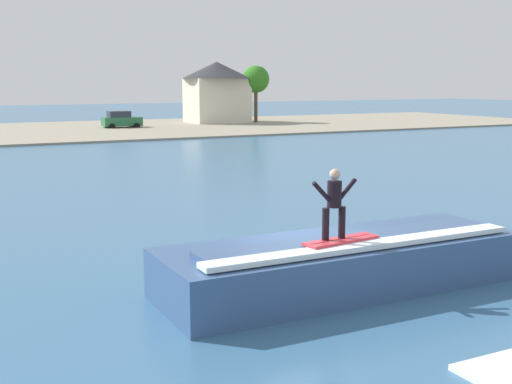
{
  "coord_description": "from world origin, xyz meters",
  "views": [
    {
      "loc": [
        -8.03,
        -13.64,
        4.83
      ],
      "look_at": [
        0.59,
        3.3,
        1.62
      ],
      "focal_mm": 46.01,
      "sensor_mm": 36.0,
      "label": 1
    }
  ],
  "objects_px": {
    "surfboard": "(341,240)",
    "house_gabled_white": "(217,89)",
    "car_far_shore": "(121,120)",
    "tree_short_bushy": "(256,80)",
    "surfer": "(334,200)",
    "wave_crest": "(343,263)"
  },
  "relations": [
    {
      "from": "surfboard",
      "to": "house_gabled_white",
      "type": "xyz_separation_m",
      "value": [
        22.38,
        58.13,
        2.71
      ]
    },
    {
      "from": "car_far_shore",
      "to": "tree_short_bushy",
      "type": "bearing_deg",
      "value": 5.63
    },
    {
      "from": "surfboard",
      "to": "tree_short_bushy",
      "type": "relative_size",
      "value": 0.29
    },
    {
      "from": "surfer",
      "to": "tree_short_bushy",
      "type": "bearing_deg",
      "value": 64.65
    },
    {
      "from": "surfer",
      "to": "surfboard",
      "type": "bearing_deg",
      "value": -28.13
    },
    {
      "from": "wave_crest",
      "to": "car_far_shore",
      "type": "distance_m",
      "value": 54.97
    },
    {
      "from": "wave_crest",
      "to": "surfer",
      "type": "bearing_deg",
      "value": -142.16
    },
    {
      "from": "wave_crest",
      "to": "house_gabled_white",
      "type": "bearing_deg",
      "value": 69.15
    },
    {
      "from": "surfboard",
      "to": "car_far_shore",
      "type": "distance_m",
      "value": 55.59
    },
    {
      "from": "surfer",
      "to": "tree_short_bushy",
      "type": "height_order",
      "value": "tree_short_bushy"
    },
    {
      "from": "wave_crest",
      "to": "tree_short_bushy",
      "type": "height_order",
      "value": "tree_short_bushy"
    },
    {
      "from": "house_gabled_white",
      "to": "surfboard",
      "type": "bearing_deg",
      "value": -111.06
    },
    {
      "from": "surfer",
      "to": "house_gabled_white",
      "type": "relative_size",
      "value": 0.2
    },
    {
      "from": "wave_crest",
      "to": "surfboard",
      "type": "xyz_separation_m",
      "value": [
        -0.46,
        -0.55,
        0.72
      ]
    },
    {
      "from": "car_far_shore",
      "to": "tree_short_bushy",
      "type": "relative_size",
      "value": 0.59
    },
    {
      "from": "surfer",
      "to": "tree_short_bushy",
      "type": "relative_size",
      "value": 0.24
    },
    {
      "from": "wave_crest",
      "to": "surfer",
      "type": "height_order",
      "value": "surfer"
    },
    {
      "from": "car_far_shore",
      "to": "surfer",
      "type": "bearing_deg",
      "value": -100.66
    },
    {
      "from": "house_gabled_white",
      "to": "tree_short_bushy",
      "type": "xyz_separation_m",
      "value": [
        4.09,
        -1.86,
        0.99
      ]
    },
    {
      "from": "car_far_shore",
      "to": "house_gabled_white",
      "type": "xyz_separation_m",
      "value": [
        12.26,
        3.47,
        3.1
      ]
    },
    {
      "from": "wave_crest",
      "to": "house_gabled_white",
      "type": "xyz_separation_m",
      "value": [
        21.92,
        57.58,
        3.43
      ]
    },
    {
      "from": "tree_short_bushy",
      "to": "wave_crest",
      "type": "bearing_deg",
      "value": -115.03
    }
  ]
}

